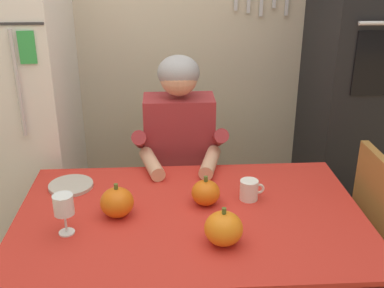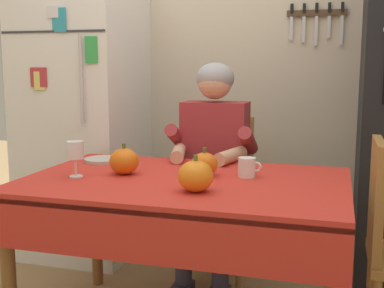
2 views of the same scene
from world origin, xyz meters
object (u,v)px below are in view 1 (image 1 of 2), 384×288
(wine_glass, at_px, (64,206))
(pumpkin_large, at_px, (206,193))
(wall_oven, at_px, (367,77))
(chair_behind_person, at_px, (179,178))
(serving_tray, at_px, (71,185))
(seated_person, at_px, (180,155))
(pumpkin_medium, at_px, (117,202))
(coffee_mug, at_px, (249,190))
(pumpkin_small, at_px, (224,228))
(dining_table, at_px, (191,235))
(refrigerator, at_px, (8,111))

(wine_glass, height_order, pumpkin_large, wine_glass)
(wall_oven, distance_m, chair_behind_person, 1.21)
(chair_behind_person, height_order, serving_tray, chair_behind_person)
(seated_person, height_order, wine_glass, seated_person)
(pumpkin_large, relative_size, pumpkin_medium, 0.90)
(seated_person, bearing_deg, wall_oven, 16.57)
(coffee_mug, bearing_deg, seated_person, 120.47)
(chair_behind_person, height_order, pumpkin_large, chair_behind_person)
(wall_oven, distance_m, pumpkin_small, 1.47)
(wall_oven, relative_size, pumpkin_small, 14.38)
(serving_tray, bearing_deg, pumpkin_medium, -47.74)
(pumpkin_medium, bearing_deg, dining_table, -5.99)
(chair_behind_person, bearing_deg, wall_oven, 6.92)
(pumpkin_medium, bearing_deg, seated_person, 64.88)
(refrigerator, xyz_separation_m, serving_tray, (0.43, -0.60, -0.15))
(pumpkin_medium, distance_m, serving_tray, 0.35)
(wine_glass, distance_m, pumpkin_medium, 0.22)
(refrigerator, distance_m, coffee_mug, 1.43)
(pumpkin_small, relative_size, serving_tray, 0.74)
(wine_glass, xyz_separation_m, pumpkin_medium, (0.18, 0.11, -0.06))
(dining_table, height_order, serving_tray, serving_tray)
(chair_behind_person, relative_size, seated_person, 0.75)
(wall_oven, distance_m, coffee_mug, 1.15)
(chair_behind_person, xyz_separation_m, coffee_mug, (0.28, -0.66, 0.27))
(wall_oven, distance_m, pumpkin_large, 1.31)
(coffee_mug, bearing_deg, pumpkin_small, -115.37)
(wall_oven, xyz_separation_m, serving_tray, (-1.57, -0.64, -0.30))
(pumpkin_large, bearing_deg, serving_tray, 162.75)
(pumpkin_large, height_order, pumpkin_medium, pumpkin_medium)
(wall_oven, xyz_separation_m, pumpkin_medium, (-1.34, -0.89, -0.25))
(pumpkin_medium, relative_size, pumpkin_small, 0.97)
(pumpkin_medium, xyz_separation_m, pumpkin_small, (0.40, -0.21, 0.00))
(wall_oven, height_order, pumpkin_small, wall_oven)
(refrigerator, relative_size, coffee_mug, 17.16)
(dining_table, height_order, pumpkin_small, pumpkin_small)
(pumpkin_small, bearing_deg, dining_table, 120.49)
(refrigerator, bearing_deg, pumpkin_small, -45.23)
(coffee_mug, distance_m, pumpkin_large, 0.19)
(pumpkin_medium, bearing_deg, refrigerator, 127.71)
(wine_glass, xyz_separation_m, serving_tray, (-0.05, 0.37, -0.11))
(wall_oven, bearing_deg, pumpkin_large, -140.07)
(pumpkin_large, bearing_deg, chair_behind_person, 97.40)
(chair_behind_person, height_order, coffee_mug, chair_behind_person)
(wall_oven, height_order, wine_glass, wall_oven)
(dining_table, relative_size, pumpkin_medium, 9.87)
(dining_table, bearing_deg, pumpkin_medium, 174.01)
(wine_glass, relative_size, pumpkin_small, 1.11)
(wine_glass, relative_size, pumpkin_large, 1.26)
(pumpkin_medium, bearing_deg, pumpkin_large, 11.08)
(chair_behind_person, xyz_separation_m, seated_person, (0.00, -0.19, 0.23))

